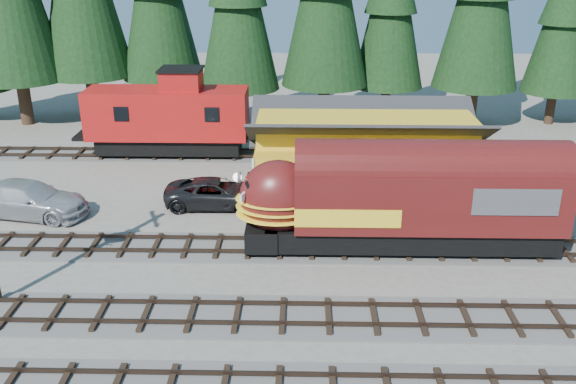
{
  "coord_description": "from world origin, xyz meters",
  "views": [
    {
      "loc": [
        -3.49,
        -23.6,
        13.97
      ],
      "look_at": [
        -4.12,
        4.0,
        2.96
      ],
      "focal_mm": 40.0,
      "sensor_mm": 36.0,
      "label": 1
    }
  ],
  "objects_px": {
    "caboose": "(169,117)",
    "pickup_truck_a": "(216,193)",
    "depot": "(365,149)",
    "pickup_truck_b": "(28,199)",
    "locomotive": "(394,203)"
  },
  "relations": [
    {
      "from": "pickup_truck_b",
      "to": "caboose",
      "type": "bearing_deg",
      "value": -19.16
    },
    {
      "from": "depot",
      "to": "pickup_truck_b",
      "type": "xyz_separation_m",
      "value": [
        -18.1,
        -2.79,
        -2.03
      ]
    },
    {
      "from": "pickup_truck_a",
      "to": "depot",
      "type": "bearing_deg",
      "value": -81.71
    },
    {
      "from": "depot",
      "to": "caboose",
      "type": "bearing_deg",
      "value": 148.94
    },
    {
      "from": "depot",
      "to": "locomotive",
      "type": "bearing_deg",
      "value": -82.91
    },
    {
      "from": "depot",
      "to": "locomotive",
      "type": "distance_m",
      "value": 6.57
    },
    {
      "from": "depot",
      "to": "pickup_truck_a",
      "type": "distance_m",
      "value": 8.6
    },
    {
      "from": "pickup_truck_b",
      "to": "depot",
      "type": "bearing_deg",
      "value": -71.65
    },
    {
      "from": "depot",
      "to": "caboose",
      "type": "relative_size",
      "value": 1.2
    },
    {
      "from": "depot",
      "to": "caboose",
      "type": "xyz_separation_m",
      "value": [
        -12.45,
        7.5,
        -0.23
      ]
    },
    {
      "from": "depot",
      "to": "pickup_truck_a",
      "type": "bearing_deg",
      "value": -171.17
    },
    {
      "from": "locomotive",
      "to": "caboose",
      "type": "relative_size",
      "value": 1.43
    },
    {
      "from": "caboose",
      "to": "pickup_truck_a",
      "type": "distance_m",
      "value": 9.94
    },
    {
      "from": "caboose",
      "to": "pickup_truck_a",
      "type": "height_order",
      "value": "caboose"
    },
    {
      "from": "caboose",
      "to": "pickup_truck_a",
      "type": "bearing_deg",
      "value": -64.24
    }
  ]
}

